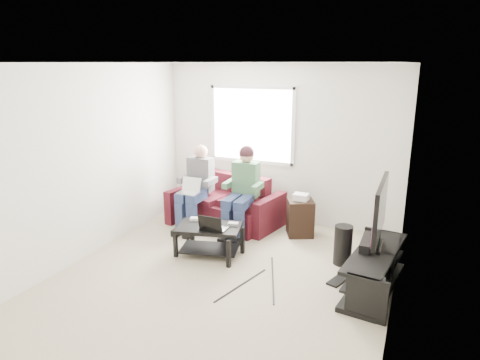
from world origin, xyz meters
name	(u,v)px	position (x,y,z in m)	size (l,w,h in m)	color
floor	(222,277)	(0.00, 0.00, 0.00)	(4.50, 4.50, 0.00)	#B7A78E
ceiling	(220,63)	(0.00, 0.00, 2.60)	(4.50, 4.50, 0.00)	white
wall_back	(280,145)	(0.00, 2.25, 1.30)	(4.50, 4.50, 0.00)	silver
wall_front	(84,252)	(0.00, -2.25, 1.30)	(4.50, 4.50, 0.00)	silver
wall_left	(88,162)	(-2.00, 0.00, 1.30)	(4.50, 4.50, 0.00)	silver
wall_right	(402,197)	(2.00, 0.00, 1.30)	(4.50, 4.50, 0.00)	silver
window	(252,125)	(-0.50, 2.23, 1.60)	(1.48, 0.04, 1.28)	white
sofa	(227,206)	(-0.73, 1.71, 0.30)	(1.87, 1.08, 0.80)	#471113
person_left	(196,184)	(-1.13, 1.42, 0.72)	(0.40, 0.70, 1.33)	navy
person_right	(243,185)	(-0.33, 1.44, 0.78)	(0.40, 0.71, 1.37)	navy
laptop_silver	(189,189)	(-1.13, 1.18, 0.70)	(0.32, 0.22, 0.24)	silver
coffee_table	(209,234)	(-0.44, 0.51, 0.32)	(0.97, 0.72, 0.43)	black
laptop_black	(214,221)	(-0.32, 0.43, 0.55)	(0.34, 0.24, 0.24)	black
controller_a	(195,219)	(-0.72, 0.63, 0.45)	(0.14, 0.09, 0.04)	silver
controller_b	(209,219)	(-0.54, 0.69, 0.45)	(0.14, 0.09, 0.04)	black
controller_c	(233,224)	(-0.14, 0.66, 0.45)	(0.14, 0.09, 0.04)	gray
tv_stand	(374,272)	(1.77, 0.45, 0.22)	(0.63, 1.51, 0.48)	black
tv	(380,211)	(1.77, 0.55, 0.94)	(0.12, 1.10, 0.81)	black
soundbar	(367,242)	(1.65, 0.55, 0.53)	(0.12, 0.50, 0.10)	black
drink_cup	(378,227)	(1.72, 1.08, 0.54)	(0.08, 0.08, 0.12)	#A86D48
console_white	(370,282)	(1.77, 0.05, 0.29)	(0.30, 0.22, 0.06)	silver
console_grey	(377,255)	(1.77, 0.75, 0.30)	(0.34, 0.26, 0.08)	gray
console_black	(374,268)	(1.77, 0.40, 0.29)	(0.38, 0.30, 0.07)	black
subwoofer	(343,245)	(1.31, 0.97, 0.27)	(0.24, 0.24, 0.54)	black
keyboard_floor	(340,279)	(1.37, 0.50, 0.01)	(0.14, 0.43, 0.02)	black
end_table	(300,217)	(0.52, 1.72, 0.30)	(0.38, 0.38, 0.67)	black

